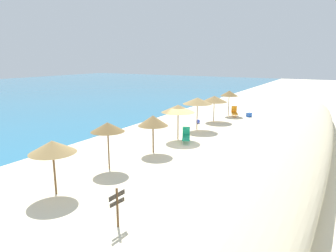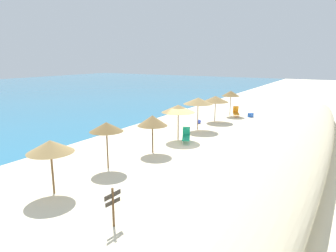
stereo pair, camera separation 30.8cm
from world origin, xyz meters
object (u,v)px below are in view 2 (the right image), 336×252
beach_umbrella_3 (178,109)px  wooden_signpost (113,203)px  beach_umbrella_2 (152,121)px  beach_umbrella_4 (198,101)px  lounge_chair_0 (186,136)px  beach_umbrella_1 (106,127)px  beach_umbrella_6 (231,93)px  beach_umbrella_5 (215,99)px  cooler_box (251,115)px  lounge_chair_1 (236,112)px  beach_ball (199,122)px  beach_umbrella_0 (50,146)px

beach_umbrella_3 → wooden_signpost: 13.07m
beach_umbrella_2 → beach_umbrella_4: bearing=2.4°
beach_umbrella_4 → lounge_chair_0: bearing=-166.3°
beach_umbrella_1 → beach_umbrella_6: size_ratio=0.99×
beach_umbrella_3 → beach_umbrella_6: 11.91m
beach_umbrella_5 → cooler_box: 5.21m
beach_umbrella_4 → beach_umbrella_5: size_ratio=1.10×
beach_umbrella_4 → lounge_chair_0: 4.83m
beach_umbrella_4 → beach_umbrella_6: beach_umbrella_4 is taller
beach_umbrella_3 → beach_umbrella_4: size_ratio=0.96×
beach_umbrella_1 → lounge_chair_1: bearing=-3.4°
beach_umbrella_2 → beach_umbrella_3: size_ratio=0.93×
lounge_chair_0 → cooler_box: 12.59m
beach_umbrella_5 → lounge_chair_1: (3.67, -0.97, -1.81)m
beach_umbrella_3 → wooden_signpost: beach_umbrella_3 is taller
lounge_chair_1 → beach_ball: bearing=47.2°
beach_umbrella_3 → lounge_chair_1: bearing=-3.7°
beach_umbrella_0 → cooler_box: (23.72, -2.58, -2.08)m
beach_umbrella_6 → cooler_box: size_ratio=5.23×
beach_umbrella_1 → beach_umbrella_3: (7.68, -0.39, -0.01)m
beach_umbrella_1 → beach_umbrella_2: beach_umbrella_1 is taller
cooler_box → beach_umbrella_6: bearing=97.1°
cooler_box → lounge_chair_0: bearing=173.7°
beach_umbrella_6 → lounge_chair_1: size_ratio=1.64×
beach_umbrella_4 → beach_ball: beach_umbrella_4 is taller
beach_umbrella_2 → lounge_chair_1: bearing=-2.1°
beach_umbrella_0 → beach_umbrella_4: 15.43m
beach_umbrella_1 → beach_umbrella_5: (15.76, -0.18, -0.19)m
beach_umbrella_2 → wooden_signpost: 9.40m
beach_umbrella_2 → beach_ball: 10.43m
wooden_signpost → beach_umbrella_2: bearing=27.1°
beach_umbrella_0 → beach_umbrella_3: 11.54m
beach_umbrella_0 → lounge_chair_1: size_ratio=1.54×
beach_umbrella_1 → beach_umbrella_3: size_ratio=1.00×
beach_umbrella_6 → wooden_signpost: beach_umbrella_6 is taller
beach_umbrella_6 → beach_ball: (-5.62, 1.14, -2.25)m
beach_umbrella_6 → lounge_chair_1: beach_umbrella_6 is taller
beach_umbrella_0 → beach_ball: size_ratio=6.55×
wooden_signpost → beach_ball: (18.63, 5.14, -0.74)m
beach_umbrella_0 → beach_umbrella_3: beach_umbrella_3 is taller
beach_umbrella_3 → beach_umbrella_2: bearing=-177.4°
beach_umbrella_4 → wooden_signpost: bearing=-165.6°
beach_umbrella_2 → wooden_signpost: bearing=-155.7°
beach_umbrella_3 → beach_umbrella_6: beach_umbrella_6 is taller
beach_umbrella_6 → beach_ball: beach_umbrella_6 is taller
beach_umbrella_3 → cooler_box: 12.59m
beach_umbrella_4 → beach_umbrella_6: (8.02, -0.17, -0.12)m
wooden_signpost → beach_umbrella_3: bearing=20.8°
beach_umbrella_6 → lounge_chair_0: size_ratio=1.72×
lounge_chair_0 → cooler_box: bearing=-122.1°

